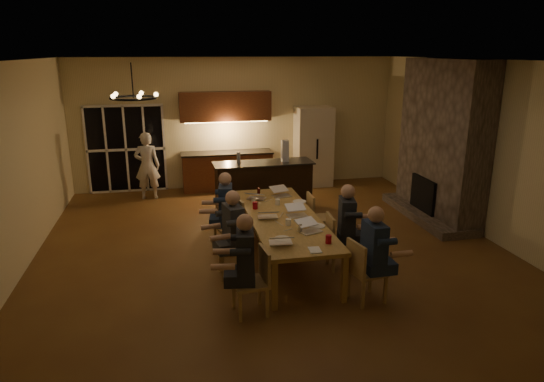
{
  "coord_description": "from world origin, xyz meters",
  "views": [
    {
      "loc": [
        -1.62,
        -7.49,
        3.35
      ],
      "look_at": [
        0.02,
        0.3,
        1.03
      ],
      "focal_mm": 32.0,
      "sensor_mm": 36.0,
      "label": 1
    }
  ],
  "objects_px": {
    "plate_near": "(317,226)",
    "bar_blender": "(285,151)",
    "mug_back": "(253,200)",
    "redcup_mid": "(255,205)",
    "standing_person": "(147,166)",
    "mug_front": "(288,222)",
    "person_left_near": "(246,265)",
    "laptop_e": "(256,193)",
    "dining_table": "(283,238)",
    "chair_left_mid": "(233,249)",
    "chair_right_far": "(321,218)",
    "laptop_c": "(268,211)",
    "chair_left_near": "(250,282)",
    "chair_right_near": "(368,271)",
    "chandelier": "(133,98)",
    "bar_island": "(263,187)",
    "mug_mid": "(278,202)",
    "laptop_f": "(282,191)",
    "chair_left_far": "(228,225)",
    "person_left_far": "(226,211)",
    "redcup_near": "(329,239)",
    "refrigerator": "(313,147)",
    "laptop_a": "(281,235)",
    "laptop_b": "(311,225)",
    "person_left_mid": "(233,235)",
    "bar_bottle": "(239,158)",
    "can_cola": "(259,191)",
    "can_silver": "(300,228)",
    "plate_far": "(300,202)",
    "laptop_d": "(297,209)",
    "plate_left": "(282,239)",
    "chair_right_mid": "(342,242)"
  },
  "relations": [
    {
      "from": "chair_left_far",
      "to": "laptop_e",
      "type": "bearing_deg",
      "value": 114.89
    },
    {
      "from": "plate_near",
      "to": "plate_far",
      "type": "bearing_deg",
      "value": 86.98
    },
    {
      "from": "dining_table",
      "to": "person_left_near",
      "type": "height_order",
      "value": "person_left_near"
    },
    {
      "from": "mug_back",
      "to": "bar_bottle",
      "type": "height_order",
      "value": "bar_bottle"
    },
    {
      "from": "laptop_e",
      "to": "mug_back",
      "type": "relative_size",
      "value": 3.2
    },
    {
      "from": "chandelier",
      "to": "chair_right_mid",
      "type": "bearing_deg",
      "value": 1.13
    },
    {
      "from": "chair_right_near",
      "to": "mug_front",
      "type": "relative_size",
      "value": 8.9
    },
    {
      "from": "plate_near",
      "to": "bar_blender",
      "type": "bearing_deg",
      "value": 85.76
    },
    {
      "from": "bar_island",
      "to": "bar_bottle",
      "type": "height_order",
      "value": "bar_bottle"
    },
    {
      "from": "chair_left_near",
      "to": "person_left_far",
      "type": "distance_m",
      "value": 2.23
    },
    {
      "from": "chair_left_far",
      "to": "plate_left",
      "type": "relative_size",
      "value": 3.7
    },
    {
      "from": "chair_left_mid",
      "to": "laptop_f",
      "type": "distance_m",
      "value": 1.95
    },
    {
      "from": "standing_person",
      "to": "mug_front",
      "type": "xyz_separation_m",
      "value": [
        2.28,
        -4.41,
        0.01
      ]
    },
    {
      "from": "dining_table",
      "to": "chair_left_mid",
      "type": "xyz_separation_m",
      "value": [
        -0.89,
        -0.45,
        0.07
      ]
    },
    {
      "from": "standing_person",
      "to": "chair_left_near",
      "type": "bearing_deg",
      "value": 109.33
    },
    {
      "from": "person_left_near",
      "to": "laptop_e",
      "type": "distance_m",
      "value": 2.7
    },
    {
      "from": "person_left_far",
      "to": "laptop_d",
      "type": "height_order",
      "value": "person_left_far"
    },
    {
      "from": "bar_island",
      "to": "laptop_e",
      "type": "relative_size",
      "value": 6.59
    },
    {
      "from": "can_cola",
      "to": "can_silver",
      "type": "bearing_deg",
      "value": -83.24
    },
    {
      "from": "bar_blender",
      "to": "chair_right_near",
      "type": "bearing_deg",
      "value": -87.02
    },
    {
      "from": "chair_left_far",
      "to": "person_left_near",
      "type": "bearing_deg",
      "value": -14.49
    },
    {
      "from": "redcup_near",
      "to": "can_cola",
      "type": "bearing_deg",
      "value": 101.45
    },
    {
      "from": "mug_back",
      "to": "redcup_mid",
      "type": "distance_m",
      "value": 0.35
    },
    {
      "from": "chair_left_mid",
      "to": "redcup_near",
      "type": "height_order",
      "value": "chair_left_mid"
    },
    {
      "from": "chair_right_near",
      "to": "laptop_a",
      "type": "bearing_deg",
      "value": 54.36
    },
    {
      "from": "chair_left_mid",
      "to": "bar_bottle",
      "type": "bearing_deg",
      "value": 170.33
    },
    {
      "from": "chair_left_mid",
      "to": "laptop_b",
      "type": "height_order",
      "value": "laptop_b"
    },
    {
      "from": "chair_left_near",
      "to": "laptop_c",
      "type": "xyz_separation_m",
      "value": [
        0.56,
        1.6,
        0.42
      ]
    },
    {
      "from": "person_left_mid",
      "to": "laptop_a",
      "type": "bearing_deg",
      "value": 32.88
    },
    {
      "from": "laptop_e",
      "to": "laptop_f",
      "type": "relative_size",
      "value": 1.0
    },
    {
      "from": "bar_island",
      "to": "laptop_d",
      "type": "xyz_separation_m",
      "value": [
        0.07,
        -2.57,
        0.32
      ]
    },
    {
      "from": "refrigerator",
      "to": "redcup_mid",
      "type": "relative_size",
      "value": 16.67
    },
    {
      "from": "chair_left_far",
      "to": "plate_left",
      "type": "height_order",
      "value": "chair_left_far"
    },
    {
      "from": "person_left_near",
      "to": "mug_mid",
      "type": "relative_size",
      "value": 13.8
    },
    {
      "from": "chair_right_near",
      "to": "can_cola",
      "type": "bearing_deg",
      "value": 6.92
    },
    {
      "from": "refrigerator",
      "to": "plate_near",
      "type": "xyz_separation_m",
      "value": [
        -1.41,
        -4.96,
        -0.24
      ]
    },
    {
      "from": "chair_left_far",
      "to": "mug_back",
      "type": "relative_size",
      "value": 8.9
    },
    {
      "from": "laptop_e",
      "to": "mug_mid",
      "type": "xyz_separation_m",
      "value": [
        0.3,
        -0.43,
        -0.06
      ]
    },
    {
      "from": "laptop_e",
      "to": "laptop_f",
      "type": "height_order",
      "value": "same"
    },
    {
      "from": "dining_table",
      "to": "laptop_f",
      "type": "distance_m",
      "value": 1.22
    },
    {
      "from": "chair_left_far",
      "to": "person_left_far",
      "type": "xyz_separation_m",
      "value": [
        -0.03,
        0.03,
        0.24
      ]
    },
    {
      "from": "chandelier",
      "to": "can_cola",
      "type": "distance_m",
      "value": 3.38
    },
    {
      "from": "redcup_mid",
      "to": "person_left_near",
      "type": "bearing_deg",
      "value": -103.37
    },
    {
      "from": "laptop_a",
      "to": "laptop_b",
      "type": "xyz_separation_m",
      "value": [
        0.53,
        0.33,
        0.0
      ]
    },
    {
      "from": "chandelier",
      "to": "bar_island",
      "type": "bearing_deg",
      "value": 53.24
    },
    {
      "from": "chair_right_far",
      "to": "person_left_far",
      "type": "bearing_deg",
      "value": 92.1
    },
    {
      "from": "laptop_a",
      "to": "mug_mid",
      "type": "bearing_deg",
      "value": -95.36
    },
    {
      "from": "chair_right_far",
      "to": "laptop_c",
      "type": "height_order",
      "value": "laptop_c"
    },
    {
      "from": "chandelier",
      "to": "redcup_mid",
      "type": "height_order",
      "value": "chandelier"
    },
    {
      "from": "chair_left_mid",
      "to": "mug_mid",
      "type": "relative_size",
      "value": 8.9
    }
  ]
}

